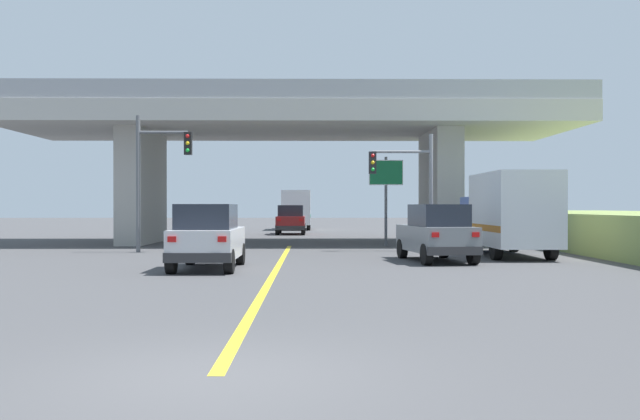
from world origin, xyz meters
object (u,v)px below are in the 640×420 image
object	(u,v)px
box_truck	(509,213)
sedan_oncoming	(291,220)
traffic_signal_farside	(155,167)
suv_lead	(208,237)
semi_truck_distant	(297,209)
suv_crossing	(437,233)
traffic_signal_nearside	(409,178)
highway_sign	(386,180)

from	to	relation	value
box_truck	sedan_oncoming	world-z (taller)	box_truck
sedan_oncoming	traffic_signal_farside	size ratio (longest dim) A/B	0.79
suv_lead	semi_truck_distant	distance (m)	36.73
suv_crossing	traffic_signal_farside	bearing A→B (deg)	147.92
traffic_signal_nearside	highway_sign	bearing A→B (deg)	97.15
highway_sign	semi_truck_distant	bearing A→B (deg)	101.89
suv_lead	semi_truck_distant	size ratio (longest dim) A/B	0.61
traffic_signal_farside	semi_truck_distant	xyz separation A→B (m)	(5.36, 28.58, -1.95)
semi_truck_distant	highway_sign	bearing A→B (deg)	-78.11
suv_lead	traffic_signal_farside	world-z (taller)	traffic_signal_farside
box_truck	semi_truck_distant	world-z (taller)	box_truck
traffic_signal_farside	semi_truck_distant	bearing A→B (deg)	79.39
suv_lead	traffic_signal_nearside	bearing A→B (deg)	49.45
suv_crossing	traffic_signal_nearside	distance (m)	6.17
suv_crossing	sedan_oncoming	xyz separation A→B (m)	(-5.87, 24.05, 0.00)
traffic_signal_nearside	highway_sign	distance (m)	4.38
semi_truck_distant	suv_crossing	bearing A→B (deg)	-80.41
suv_crossing	semi_truck_distant	distance (m)	34.21
suv_crossing	traffic_signal_nearside	world-z (taller)	traffic_signal_nearside
sedan_oncoming	traffic_signal_nearside	size ratio (longest dim) A/B	0.90
highway_sign	semi_truck_distant	world-z (taller)	highway_sign
box_truck	semi_truck_distant	bearing A→B (deg)	106.05
traffic_signal_nearside	suv_crossing	bearing A→B (deg)	-88.22
traffic_signal_nearside	semi_truck_distant	distance (m)	28.53
suv_lead	highway_sign	size ratio (longest dim) A/B	0.98
traffic_signal_farside	suv_crossing	bearing A→B (deg)	-24.94
suv_lead	highway_sign	world-z (taller)	highway_sign
suv_lead	traffic_signal_farside	bearing A→B (deg)	112.93
highway_sign	traffic_signal_farside	bearing A→B (deg)	-154.26
box_truck	traffic_signal_nearside	size ratio (longest dim) A/B	1.37
sedan_oncoming	suv_lead	bearing A→B (deg)	-93.73
box_truck	sedan_oncoming	distance (m)	23.37
suv_crossing	highway_sign	bearing A→B (deg)	86.96
highway_sign	box_truck	bearing A→B (deg)	-62.16
suv_lead	box_truck	xyz separation A→B (m)	(10.91, 5.49, 0.67)
sedan_oncoming	highway_sign	size ratio (longest dim) A/B	1.04
suv_lead	highway_sign	xyz separation A→B (m)	(6.91, 13.06, 2.23)
suv_lead	suv_crossing	size ratio (longest dim) A/B	0.95
highway_sign	semi_truck_distant	distance (m)	24.17
suv_crossing	traffic_signal_farside	world-z (taller)	traffic_signal_farside
traffic_signal_farside	semi_truck_distant	world-z (taller)	traffic_signal_farside
box_truck	traffic_signal_farside	bearing A→B (deg)	169.76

